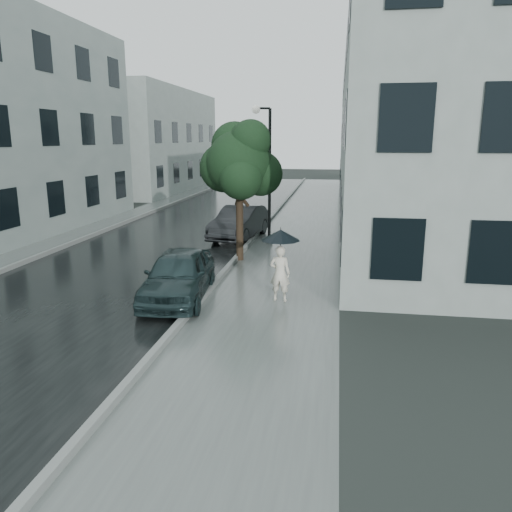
% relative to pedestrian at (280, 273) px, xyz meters
% --- Properties ---
extents(ground, '(120.00, 120.00, 0.00)m').
position_rel_pedestrian_xyz_m(ground, '(-0.45, -2.00, -0.74)').
color(ground, black).
rests_on(ground, ground).
extents(sidewalk, '(3.50, 60.00, 0.01)m').
position_rel_pedestrian_xyz_m(sidewalk, '(-0.20, 10.00, -0.74)').
color(sidewalk, slate).
rests_on(sidewalk, ground).
extents(kerb_near, '(0.15, 60.00, 0.15)m').
position_rel_pedestrian_xyz_m(kerb_near, '(-2.02, 10.00, -0.67)').
color(kerb_near, slate).
rests_on(kerb_near, ground).
extents(asphalt_road, '(6.85, 60.00, 0.00)m').
position_rel_pedestrian_xyz_m(asphalt_road, '(-5.52, 10.00, -0.74)').
color(asphalt_road, black).
rests_on(asphalt_road, ground).
extents(kerb_far, '(0.15, 60.00, 0.15)m').
position_rel_pedestrian_xyz_m(kerb_far, '(-9.02, 10.00, -0.67)').
color(kerb_far, slate).
rests_on(kerb_far, ground).
extents(sidewalk_far, '(1.70, 60.00, 0.01)m').
position_rel_pedestrian_xyz_m(sidewalk_far, '(-9.95, 10.00, -0.74)').
color(sidewalk_far, '#4C5451').
rests_on(sidewalk_far, ground).
extents(building_near, '(7.02, 36.00, 9.00)m').
position_rel_pedestrian_xyz_m(building_near, '(5.02, 17.50, 3.76)').
color(building_near, gray).
rests_on(building_near, ground).
extents(building_far_b, '(7.02, 18.00, 8.00)m').
position_rel_pedestrian_xyz_m(building_far_b, '(-14.22, 28.00, 3.26)').
color(building_far_b, gray).
rests_on(building_far_b, ground).
extents(pedestrian, '(0.57, 0.40, 1.47)m').
position_rel_pedestrian_xyz_m(pedestrian, '(0.00, 0.00, 0.00)').
color(pedestrian, beige).
rests_on(pedestrian, sidewalk).
extents(umbrella, '(1.21, 1.21, 1.01)m').
position_rel_pedestrian_xyz_m(umbrella, '(0.01, 0.00, 1.01)').
color(umbrella, black).
rests_on(umbrella, ground).
extents(street_tree, '(2.89, 2.62, 4.78)m').
position_rel_pedestrian_xyz_m(street_tree, '(-1.90, 4.35, 2.62)').
color(street_tree, '#332619').
rests_on(street_tree, ground).
extents(lamp_post, '(0.82, 0.47, 5.40)m').
position_rel_pedestrian_xyz_m(lamp_post, '(-1.42, 7.29, 2.33)').
color(lamp_post, black).
rests_on(lamp_post, ground).
extents(car_near, '(1.92, 4.00, 1.32)m').
position_rel_pedestrian_xyz_m(car_near, '(-2.65, -0.29, -0.08)').
color(car_near, '#1A2B2C').
rests_on(car_near, ground).
extents(car_far, '(2.11, 4.33, 1.37)m').
position_rel_pedestrian_xyz_m(car_far, '(-2.65, 8.12, -0.06)').
color(car_far, black).
rests_on(car_far, ground).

